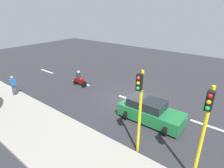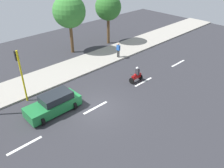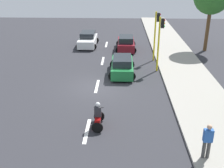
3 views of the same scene
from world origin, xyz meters
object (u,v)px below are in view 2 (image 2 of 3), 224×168
(car_green, at_px, (54,104))
(street_tree_center, at_px, (108,7))
(pedestrian_near_signal, at_px, (118,50))
(traffic_light_corner, at_px, (20,69))
(street_tree_south, at_px, (69,12))
(motorcycle, at_px, (136,76))

(car_green, height_order, street_tree_center, street_tree_center)
(pedestrian_near_signal, xyz_separation_m, street_tree_center, (4.45, -2.59, 3.62))
(car_green, distance_m, street_tree_center, 16.19)
(pedestrian_near_signal, relative_size, traffic_light_corner, 0.38)
(street_tree_center, bearing_deg, pedestrian_near_signal, 149.81)
(street_tree_south, bearing_deg, car_green, 137.94)
(pedestrian_near_signal, bearing_deg, street_tree_south, 27.97)
(car_green, height_order, pedestrian_near_signal, pedestrian_near_signal)
(motorcycle, distance_m, street_tree_center, 11.53)
(motorcycle, height_order, street_tree_center, street_tree_center)
(street_tree_south, xyz_separation_m, street_tree_center, (-0.71, -5.32, -0.22))
(street_tree_center, bearing_deg, car_green, 121.56)
(traffic_light_corner, height_order, street_tree_south, street_tree_south)
(motorcycle, relative_size, street_tree_center, 0.24)
(car_green, bearing_deg, motorcycle, -98.73)
(traffic_light_corner, bearing_deg, motorcycle, -115.33)
(car_green, xyz_separation_m, traffic_light_corner, (3.02, 0.86, 2.22))
(motorcycle, distance_m, traffic_light_corner, 10.26)
(motorcycle, distance_m, street_tree_south, 11.04)
(street_tree_south, bearing_deg, pedestrian_near_signal, -152.03)
(pedestrian_near_signal, relative_size, street_tree_center, 0.27)
(car_green, relative_size, traffic_light_corner, 0.94)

